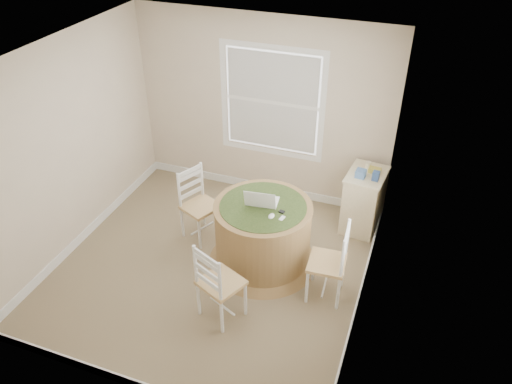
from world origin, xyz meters
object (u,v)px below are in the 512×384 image
at_px(chair_near, 221,282).
at_px(laptop, 262,201).
at_px(chair_left, 201,206).
at_px(round_table, 263,232).
at_px(chair_right, 327,262).
at_px(corner_chest, 363,200).

bearing_deg(chair_near, laptop, -71.30).
xyz_separation_m(chair_left, chair_near, (0.79, -1.16, 0.00)).
relative_size(chair_near, laptop, 2.38).
bearing_deg(round_table, laptop, 136.17).
relative_size(chair_right, corner_chest, 1.14).
height_order(round_table, corner_chest, same).
height_order(chair_left, chair_near, same).
bearing_deg(laptop, corner_chest, -141.35).
xyz_separation_m(chair_left, corner_chest, (1.91, 0.92, -0.06)).
distance_m(chair_left, chair_right, 1.82).
height_order(round_table, laptop, laptop).
bearing_deg(chair_right, round_table, -112.74).
distance_m(round_table, chair_near, 0.98).
height_order(chair_left, corner_chest, chair_left).
xyz_separation_m(round_table, chair_near, (-0.12, -0.97, 0.02)).
bearing_deg(corner_chest, chair_right, -90.66).
height_order(chair_near, chair_right, same).
height_order(laptop, corner_chest, laptop).
distance_m(chair_left, corner_chest, 2.12).
xyz_separation_m(chair_left, laptop, (0.87, -0.14, 0.39)).
xyz_separation_m(chair_near, corner_chest, (1.13, 2.08, -0.06)).
relative_size(chair_near, chair_right, 1.00).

